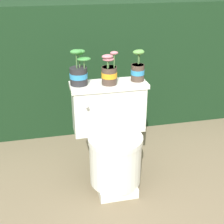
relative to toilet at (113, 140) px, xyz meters
The scene contains 6 objects.
ground_plane 0.35m from the toilet, 110.83° to the right, with size 12.00×12.00×0.00m, color #75664C.
hedge_backdrop 1.14m from the toilet, 91.28° to the left, with size 4.04×0.74×1.15m.
toilet is the anchor object (origin of this frame).
potted_plant_left 0.51m from the toilet, 144.46° to the left, with size 0.14×0.12×0.24m.
potted_plant_midleft 0.46m from the toilet, 90.47° to the left, with size 0.11×0.11×0.23m.
potted_plant_middle 0.51m from the toilet, 33.23° to the left, with size 0.09×0.09×0.21m.
Camera 1 is at (-0.38, -1.74, 1.43)m, focal length 50.00 mm.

